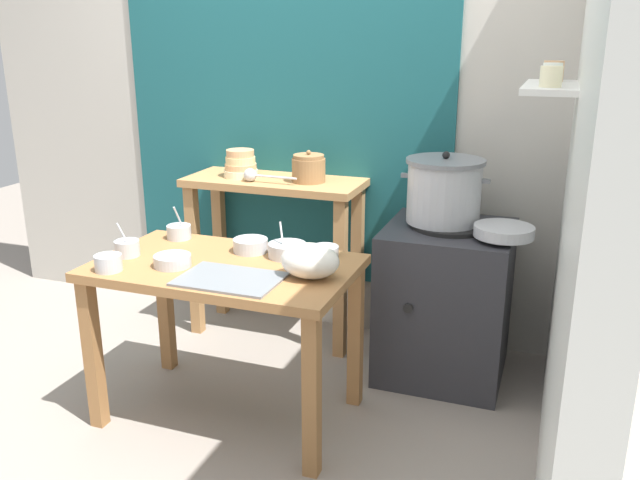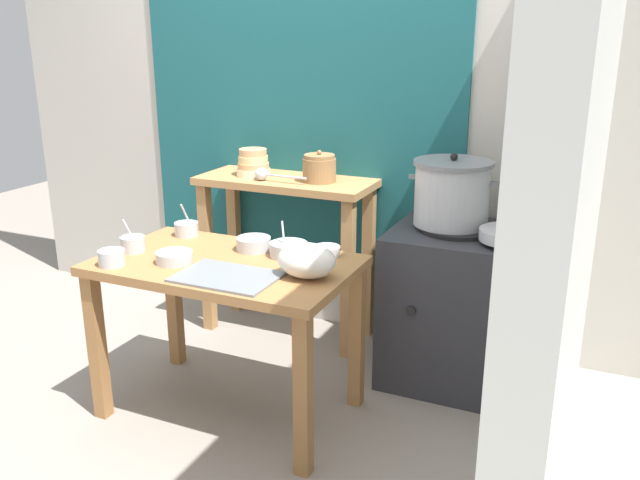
% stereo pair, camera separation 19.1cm
% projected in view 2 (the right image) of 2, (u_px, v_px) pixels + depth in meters
% --- Properties ---
extents(ground_plane, '(9.00, 9.00, 0.00)m').
position_uv_depth(ground_plane, '(230.00, 405.00, 3.07)').
color(ground_plane, gray).
extents(wall_back, '(4.40, 0.12, 2.60)m').
position_uv_depth(wall_back, '(340.00, 99.00, 3.60)').
color(wall_back, '#B2ADA3').
rests_on(wall_back, ground).
extents(wall_right, '(0.30, 3.20, 2.60)m').
position_uv_depth(wall_right, '(590.00, 138.00, 2.31)').
color(wall_right, silver).
rests_on(wall_right, ground).
extents(prep_table, '(1.10, 0.66, 0.72)m').
position_uv_depth(prep_table, '(226.00, 285.00, 2.86)').
color(prep_table, '#9E6B3D').
rests_on(prep_table, ground).
extents(back_shelf_table, '(0.96, 0.40, 0.90)m').
position_uv_depth(back_shelf_table, '(286.00, 218.00, 3.63)').
color(back_shelf_table, '#B27F4C').
rests_on(back_shelf_table, ground).
extents(stove_block, '(0.60, 0.61, 0.78)m').
position_uv_depth(stove_block, '(452.00, 304.00, 3.23)').
color(stove_block, '#2D2D33').
rests_on(stove_block, ground).
extents(steamer_pot, '(0.42, 0.37, 0.34)m').
position_uv_depth(steamer_pot, '(452.00, 193.00, 3.10)').
color(steamer_pot, '#B7BABF').
rests_on(steamer_pot, stove_block).
extents(clay_pot, '(0.18, 0.18, 0.17)m').
position_uv_depth(clay_pot, '(319.00, 168.00, 3.47)').
color(clay_pot, olive).
rests_on(clay_pot, back_shelf_table).
extents(bowl_stack_enamel, '(0.18, 0.18, 0.15)m').
position_uv_depth(bowl_stack_enamel, '(253.00, 163.00, 3.62)').
color(bowl_stack_enamel, beige).
rests_on(bowl_stack_enamel, back_shelf_table).
extents(ladle, '(0.30, 0.07, 0.07)m').
position_uv_depth(ladle, '(264.00, 174.00, 3.50)').
color(ladle, '#B7BABF').
rests_on(ladle, back_shelf_table).
extents(serving_tray, '(0.40, 0.28, 0.01)m').
position_uv_depth(serving_tray, '(227.00, 277.00, 2.63)').
color(serving_tray, slate).
rests_on(serving_tray, prep_table).
extents(plastic_bag, '(0.24, 0.19, 0.14)m').
position_uv_depth(plastic_bag, '(307.00, 260.00, 2.62)').
color(plastic_bag, silver).
rests_on(plastic_bag, prep_table).
extents(wide_pan, '(0.27, 0.27, 0.05)m').
position_uv_depth(wide_pan, '(510.00, 235.00, 2.89)').
color(wide_pan, '#B7BABF').
rests_on(wide_pan, stove_block).
extents(prep_bowl_0, '(0.16, 0.16, 0.05)m').
position_uv_depth(prep_bowl_0, '(174.00, 257.00, 2.80)').
color(prep_bowl_0, '#B7BABF').
rests_on(prep_bowl_0, prep_table).
extents(prep_bowl_1, '(0.11, 0.11, 0.16)m').
position_uv_depth(prep_bowl_1, '(133.00, 243.00, 2.94)').
color(prep_bowl_1, '#B7BABF').
rests_on(prep_bowl_1, prep_table).
extents(prep_bowl_2, '(0.11, 0.11, 0.07)m').
position_uv_depth(prep_bowl_2, '(112.00, 257.00, 2.76)').
color(prep_bowl_2, '#B7BABF').
rests_on(prep_bowl_2, prep_table).
extents(prep_bowl_3, '(0.15, 0.15, 0.06)m').
position_uv_depth(prep_bowl_3, '(254.00, 243.00, 2.96)').
color(prep_bowl_3, '#B7BABF').
rests_on(prep_bowl_3, prep_table).
extents(prep_bowl_4, '(0.12, 0.12, 0.04)m').
position_uv_depth(prep_bowl_4, '(327.00, 250.00, 2.89)').
color(prep_bowl_4, '#B7BABF').
rests_on(prep_bowl_4, prep_table).
extents(prep_bowl_5, '(0.17, 0.17, 0.15)m').
position_uv_depth(prep_bowl_5, '(289.00, 249.00, 2.88)').
color(prep_bowl_5, '#B7BABF').
rests_on(prep_bowl_5, prep_table).
extents(prep_bowl_6, '(0.11, 0.11, 0.17)m').
position_uv_depth(prep_bowl_6, '(187.00, 228.00, 3.17)').
color(prep_bowl_6, '#B7BABF').
rests_on(prep_bowl_6, prep_table).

